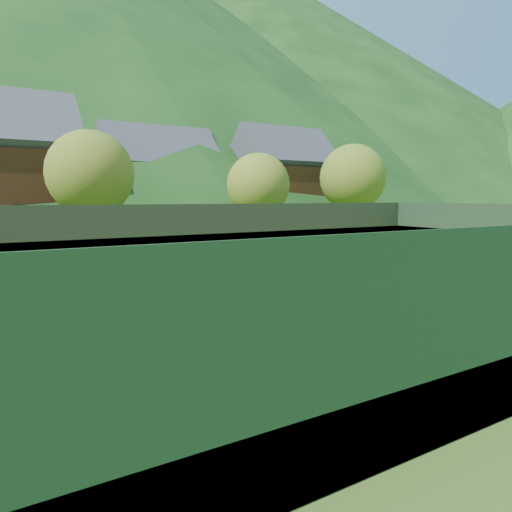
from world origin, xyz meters
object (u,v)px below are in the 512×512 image
student_b (351,249)px  tennis_net (289,266)px  ball_hopper (98,295)px  chalet_mid (158,184)px  student_d (405,246)px  chalet_right (282,182)px  student_a (328,253)px  coach (272,268)px  student_c (340,248)px

student_b → tennis_net: (-5.09, -1.70, -0.30)m
ball_hopper → chalet_mid: size_ratio=0.08×
student_d → chalet_right: 31.10m
student_a → tennis_net: student_a is taller
chalet_right → student_a: bearing=-120.1°
tennis_net → chalet_mid: 34.81m
tennis_net → chalet_mid: bearing=80.0°
student_b → ball_hopper: bearing=7.1°
student_d → ball_hopper: student_d is taller
ball_hopper → coach: bearing=11.7°
student_b → chalet_mid: 32.58m
ball_hopper → student_d: bearing=14.3°
ball_hopper → chalet_right: size_ratio=0.08×
student_d → chalet_mid: (-2.70, 32.63, 4.22)m
student_a → coach: bearing=52.5°
student_c → chalet_mid: (0.40, 30.83, 4.31)m
ball_hopper → student_b: bearing=19.2°
student_a → student_c: bearing=-125.5°
chalet_right → ball_hopper: bearing=-130.8°
student_b → chalet_right: (14.91, 28.30, 4.44)m
coach → chalet_right: (21.94, 31.67, 4.43)m
student_c → tennis_net: student_c is taller
ball_hopper → tennis_net: bearing=19.6°
student_d → chalet_right: (11.30, 28.63, 4.49)m
student_b → student_d: student_b is taller
coach → chalet_right: chalet_right is taller
chalet_right → student_c: bearing=-118.2°
coach → ball_hopper: size_ratio=1.61×
student_b → chalet_right: size_ratio=0.13×
student_b → chalet_mid: bearing=-103.6°
coach → chalet_mid: size_ratio=0.13×
student_b → chalet_right: 32.30m
student_a → student_b: size_ratio=0.82×
ball_hopper → chalet_right: bearing=49.2°
ball_hopper → chalet_mid: 39.99m
student_d → tennis_net: (-8.70, -1.37, -0.25)m
student_a → student_d: size_ratio=0.88×
student_a → student_d: bearing=-165.8°
coach → student_d: size_ratio=1.08×
student_b → chalet_mid: size_ratio=0.13×
student_d → tennis_net: student_d is taller
student_c → ball_hopper: bearing=38.5°
student_d → ball_hopper: size_ratio=1.49×
student_b → ball_hopper: size_ratio=1.60×
student_c → ball_hopper: (-14.11, -6.19, 0.08)m
coach → ball_hopper: 6.71m
coach → tennis_net: (1.94, 1.67, -0.31)m
coach → chalet_right: size_ratio=0.14×
coach → student_b: 7.79m
student_d → tennis_net: 8.81m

